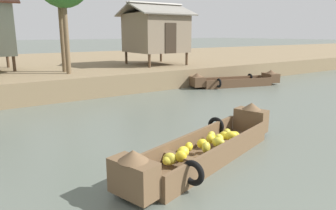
# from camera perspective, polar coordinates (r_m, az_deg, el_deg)

# --- Properties ---
(ground_plane) EXTENTS (300.00, 300.00, 0.00)m
(ground_plane) POSITION_cam_1_polar(r_m,az_deg,el_deg) (10.81, -8.59, -3.36)
(ground_plane) COLOR #596056
(riverbank_strip) EXTENTS (160.00, 20.00, 1.03)m
(riverbank_strip) POSITION_cam_1_polar(r_m,az_deg,el_deg) (24.37, -23.67, 6.03)
(riverbank_strip) COLOR #7F6B4C
(riverbank_strip) RESTS_ON ground
(banana_boat) EXTENTS (5.49, 2.62, 0.99)m
(banana_boat) POSITION_cam_1_polar(r_m,az_deg,el_deg) (7.70, 7.08, -7.56)
(banana_boat) COLOR brown
(banana_boat) RESTS_ON ground
(fishing_skiff_distant) EXTENTS (5.58, 2.48, 0.85)m
(fishing_skiff_distant) POSITION_cam_1_polar(r_m,az_deg,el_deg) (18.68, 12.20, 4.31)
(fishing_skiff_distant) COLOR brown
(fishing_skiff_distant) RESTS_ON ground
(stilt_house_mid_right) EXTENTS (3.88, 3.92, 3.88)m
(stilt_house_mid_right) POSITION_cam_1_polar(r_m,az_deg,el_deg) (20.55, -2.30, 13.24)
(stilt_house_mid_right) COLOR #4C3826
(stilt_house_mid_right) RESTS_ON riverbank_strip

